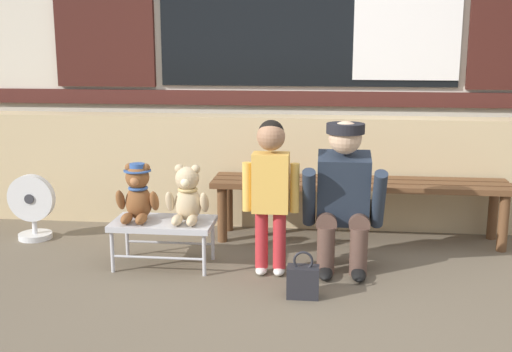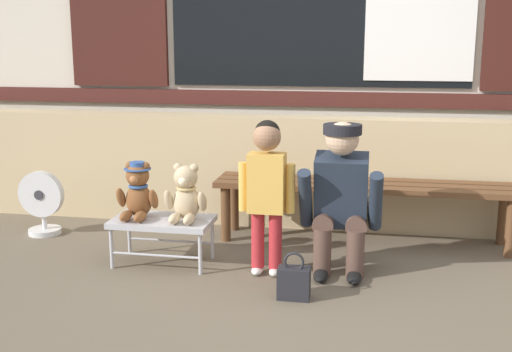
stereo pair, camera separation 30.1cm
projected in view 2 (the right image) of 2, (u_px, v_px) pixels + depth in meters
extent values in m
plane|color=brown|center=(284.00, 295.00, 3.64)|extent=(60.00, 60.00, 0.00)
cube|color=tan|center=(311.00, 172.00, 4.92)|extent=(7.26, 0.25, 0.85)
cube|color=beige|center=(320.00, 3.00, 5.15)|extent=(7.41, 0.20, 3.42)
cube|color=#471E19|center=(317.00, 99.00, 5.20)|extent=(6.82, 0.04, 0.12)
cube|color=brown|center=(364.00, 190.00, 4.36)|extent=(2.10, 0.11, 0.04)
cube|color=brown|center=(364.00, 185.00, 4.50)|extent=(2.10, 0.11, 0.04)
cube|color=brown|center=(365.00, 181.00, 4.63)|extent=(2.10, 0.11, 0.04)
cylinder|color=brown|center=(226.00, 214.00, 4.58)|extent=(0.07, 0.07, 0.40)
cylinder|color=brown|center=(234.00, 204.00, 4.85)|extent=(0.07, 0.07, 0.40)
cylinder|color=brown|center=(511.00, 228.00, 4.23)|extent=(0.07, 0.07, 0.40)
cylinder|color=brown|center=(503.00, 217.00, 4.50)|extent=(0.07, 0.07, 0.40)
cube|color=#BCBCC1|center=(162.00, 221.00, 4.10)|extent=(0.64, 0.36, 0.04)
cylinder|color=#BCBCC1|center=(112.00, 248.00, 4.04)|extent=(0.02, 0.02, 0.26)
cylinder|color=#BCBCC1|center=(129.00, 234.00, 4.33)|extent=(0.02, 0.02, 0.26)
cylinder|color=#BCBCC1|center=(200.00, 254.00, 3.93)|extent=(0.02, 0.02, 0.26)
cylinder|color=#BCBCC1|center=(212.00, 239.00, 4.22)|extent=(0.02, 0.02, 0.26)
cylinder|color=#BCBCC1|center=(155.00, 255.00, 3.99)|extent=(0.58, 0.02, 0.02)
cylinder|color=#BCBCC1|center=(170.00, 241.00, 4.28)|extent=(0.58, 0.02, 0.02)
ellipsoid|color=brown|center=(139.00, 200.00, 4.12)|extent=(0.17, 0.14, 0.22)
sphere|color=brown|center=(137.00, 175.00, 4.07)|extent=(0.15, 0.15, 0.15)
sphere|color=#AE6E42|center=(134.00, 179.00, 4.03)|extent=(0.06, 0.06, 0.06)
sphere|color=brown|center=(130.00, 166.00, 4.08)|extent=(0.06, 0.06, 0.06)
ellipsoid|color=brown|center=(121.00, 198.00, 4.11)|extent=(0.06, 0.11, 0.16)
ellipsoid|color=brown|center=(126.00, 216.00, 4.03)|extent=(0.06, 0.15, 0.06)
sphere|color=brown|center=(145.00, 166.00, 4.06)|extent=(0.06, 0.06, 0.06)
ellipsoid|color=brown|center=(154.00, 199.00, 4.07)|extent=(0.06, 0.11, 0.16)
ellipsoid|color=brown|center=(140.00, 217.00, 4.02)|extent=(0.06, 0.15, 0.06)
torus|color=#335699|center=(138.00, 186.00, 4.09)|extent=(0.13, 0.13, 0.02)
cylinder|color=#335699|center=(137.00, 169.00, 4.07)|extent=(0.17, 0.17, 0.01)
cylinder|color=#335699|center=(137.00, 165.00, 4.07)|extent=(0.10, 0.10, 0.04)
ellipsoid|color=#CCB289|center=(187.00, 203.00, 4.06)|extent=(0.17, 0.14, 0.22)
sphere|color=#CCB289|center=(186.00, 177.00, 4.02)|extent=(0.15, 0.15, 0.15)
sphere|color=#FFEEBB|center=(183.00, 181.00, 3.97)|extent=(0.06, 0.06, 0.06)
sphere|color=#CCB289|center=(178.00, 168.00, 4.02)|extent=(0.06, 0.06, 0.06)
ellipsoid|color=#CCB289|center=(169.00, 200.00, 4.05)|extent=(0.06, 0.11, 0.16)
ellipsoid|color=#CCB289|center=(175.00, 218.00, 3.98)|extent=(0.06, 0.15, 0.06)
sphere|color=#CCB289|center=(194.00, 168.00, 4.01)|extent=(0.06, 0.06, 0.06)
ellipsoid|color=#CCB289|center=(202.00, 201.00, 4.01)|extent=(0.06, 0.11, 0.16)
ellipsoid|color=#CCB289|center=(189.00, 219.00, 3.96)|extent=(0.06, 0.15, 0.06)
torus|color=#D6B775|center=(186.00, 188.00, 4.04)|extent=(0.13, 0.13, 0.02)
cylinder|color=#B7282D|center=(258.00, 239.00, 3.93)|extent=(0.08, 0.08, 0.36)
ellipsoid|color=silver|center=(257.00, 270.00, 3.96)|extent=(0.07, 0.12, 0.05)
cylinder|color=#B7282D|center=(275.00, 240.00, 3.91)|extent=(0.08, 0.08, 0.36)
ellipsoid|color=silver|center=(275.00, 272.00, 3.94)|extent=(0.07, 0.12, 0.05)
cube|color=#EAB24C|center=(267.00, 183.00, 3.85)|extent=(0.22, 0.15, 0.36)
cylinder|color=#EAB24C|center=(243.00, 187.00, 3.88)|extent=(0.06, 0.06, 0.30)
cylinder|color=#EAB24C|center=(291.00, 189.00, 3.83)|extent=(0.06, 0.06, 0.30)
sphere|color=#9E7051|center=(267.00, 137.00, 3.79)|extent=(0.17, 0.17, 0.17)
sphere|color=black|center=(267.00, 133.00, 3.80)|extent=(0.16, 0.16, 0.16)
cylinder|color=brown|center=(322.00, 252.00, 3.91)|extent=(0.11, 0.11, 0.30)
cylinder|color=brown|center=(325.00, 219.00, 4.01)|extent=(0.13, 0.32, 0.13)
ellipsoid|color=black|center=(321.00, 275.00, 3.86)|extent=(0.09, 0.20, 0.06)
cylinder|color=brown|center=(355.00, 254.00, 3.88)|extent=(0.11, 0.11, 0.30)
cylinder|color=brown|center=(357.00, 221.00, 3.98)|extent=(0.13, 0.32, 0.13)
ellipsoid|color=black|center=(354.00, 277.00, 3.83)|extent=(0.09, 0.20, 0.06)
cube|color=#232D3D|center=(341.00, 190.00, 3.92)|extent=(0.32, 0.30, 0.47)
cylinder|color=#232D3D|center=(305.00, 199.00, 3.87)|extent=(0.08, 0.28, 0.40)
cylinder|color=#232D3D|center=(376.00, 202.00, 3.80)|extent=(0.08, 0.28, 0.40)
sphere|color=#DBB28E|center=(342.00, 139.00, 3.79)|extent=(0.20, 0.20, 0.20)
cylinder|color=black|center=(342.00, 129.00, 3.78)|extent=(0.23, 0.23, 0.06)
cube|color=brown|center=(372.00, 210.00, 4.01)|extent=(0.10, 0.22, 0.16)
cube|color=#232328|center=(294.00, 283.00, 3.58)|extent=(0.18, 0.11, 0.18)
torus|color=#232328|center=(294.00, 262.00, 3.55)|extent=(0.11, 0.01, 0.11)
cylinder|color=silver|center=(45.00, 231.00, 4.78)|extent=(0.24, 0.24, 0.04)
cylinder|color=silver|center=(44.00, 222.00, 4.77)|extent=(0.04, 0.04, 0.10)
cylinder|color=silver|center=(41.00, 194.00, 4.70)|extent=(0.34, 0.06, 0.34)
cylinder|color=#333338|center=(41.00, 194.00, 4.70)|extent=(0.07, 0.08, 0.07)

